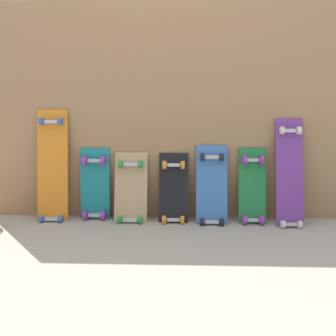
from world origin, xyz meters
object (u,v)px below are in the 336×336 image
at_px(skateboard_teal, 95,188).
at_px(skateboard_black, 174,192).
at_px(skateboard_natural, 131,192).
at_px(skateboard_purple, 290,177).
at_px(skateboard_orange, 53,170).
at_px(skateboard_blue, 212,189).
at_px(skateboard_green, 252,190).

bearing_deg(skateboard_teal, skateboard_black, -3.83).
distance_m(skateboard_teal, skateboard_natural, 0.28).
bearing_deg(skateboard_black, skateboard_purple, -2.20).
relative_size(skateboard_teal, skateboard_natural, 1.03).
height_order(skateboard_black, skateboard_purple, skateboard_purple).
height_order(skateboard_orange, skateboard_purple, skateboard_orange).
bearing_deg(skateboard_blue, skateboard_green, 2.58).
distance_m(skateboard_green, skateboard_purple, 0.28).
bearing_deg(skateboard_purple, skateboard_black, 177.80).
distance_m(skateboard_black, skateboard_blue, 0.28).
height_order(skateboard_teal, skateboard_blue, skateboard_blue).
bearing_deg(skateboard_purple, skateboard_green, 173.19).
bearing_deg(skateboard_natural, skateboard_orange, 178.83).
relative_size(skateboard_orange, skateboard_green, 1.48).
distance_m(skateboard_black, skateboard_green, 0.57).
distance_m(skateboard_natural, skateboard_green, 0.88).
height_order(skateboard_orange, skateboard_black, skateboard_orange).
distance_m(skateboard_natural, skateboard_black, 0.31).
relative_size(skateboard_blue, skateboard_purple, 0.76).
bearing_deg(skateboard_orange, skateboard_green, -0.40).
xyz_separation_m(skateboard_natural, skateboard_blue, (0.59, -0.01, 0.03)).
bearing_deg(skateboard_blue, skateboard_black, 176.98).
bearing_deg(skateboard_natural, skateboard_teal, 171.21).
distance_m(skateboard_blue, skateboard_purple, 0.56).
relative_size(skateboard_orange, skateboard_black, 1.57).
height_order(skateboard_teal, skateboard_green, skateboard_green).
bearing_deg(skateboard_green, skateboard_orange, 179.60).
bearing_deg(skateboard_blue, skateboard_teal, 176.43).
distance_m(skateboard_orange, skateboard_teal, 0.33).
height_order(skateboard_orange, skateboard_teal, skateboard_orange).
distance_m(skateboard_blue, skateboard_green, 0.29).
relative_size(skateboard_natural, skateboard_green, 0.95).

